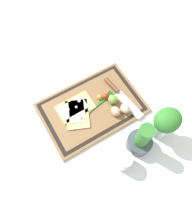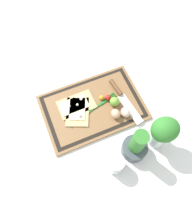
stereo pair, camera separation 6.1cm
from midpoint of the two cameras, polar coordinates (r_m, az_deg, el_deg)
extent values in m
plane|color=white|center=(1.12, -2.67, 0.88)|extent=(6.00, 6.00, 0.00)
cube|color=brown|center=(1.11, -2.69, 1.04)|extent=(0.51, 0.34, 0.01)
cube|color=black|center=(1.11, -2.71, 1.22)|extent=(0.48, 0.31, 0.00)
cube|color=brown|center=(1.11, -2.71, 1.25)|extent=(0.44, 0.28, 0.00)
cube|color=tan|center=(1.11, -7.04, 1.17)|extent=(0.18, 0.11, 0.01)
cube|color=beige|center=(1.10, -7.69, 0.95)|extent=(0.14, 0.08, 0.00)
sphere|color=silver|center=(1.11, -6.01, 2.79)|extent=(0.02, 0.02, 0.02)
sphere|color=silver|center=(1.09, -8.77, 0.51)|extent=(0.01, 0.01, 0.01)
cube|color=tan|center=(1.09, -6.56, -0.56)|extent=(0.16, 0.19, 0.01)
cube|color=beige|center=(1.09, -6.65, 0.12)|extent=(0.12, 0.14, 0.00)
sphere|color=silver|center=(1.07, -5.76, -1.55)|extent=(0.02, 0.02, 0.02)
sphere|color=silver|center=(1.09, -6.77, 1.18)|extent=(0.01, 0.01, 0.01)
cube|color=silver|center=(1.12, 7.08, 1.83)|extent=(0.06, 0.18, 0.00)
cylinder|color=brown|center=(1.15, 2.59, 6.91)|extent=(0.03, 0.10, 0.02)
ellipsoid|color=tan|center=(1.07, 3.53, 0.08)|extent=(0.04, 0.05, 0.04)
ellipsoid|color=beige|center=(1.08, 5.98, 0.79)|extent=(0.04, 0.05, 0.04)
sphere|color=#70A838|center=(1.10, 2.80, 3.21)|extent=(0.05, 0.05, 0.05)
sphere|color=red|center=(1.11, 0.93, 4.04)|extent=(0.03, 0.03, 0.03)
sphere|color=orange|center=(1.11, -0.69, 3.79)|extent=(0.03, 0.03, 0.03)
cylinder|color=#2D7528|center=(1.09, -2.59, 0.48)|extent=(0.28, 0.06, 0.01)
cylinder|color=#2D7528|center=(1.09, -2.59, 0.48)|extent=(0.28, 0.08, 0.01)
cylinder|color=#2D7528|center=(1.09, -2.59, 0.48)|extent=(0.27, 0.10, 0.01)
cylinder|color=#3D474C|center=(1.03, 9.47, -8.11)|extent=(0.12, 0.12, 0.07)
cylinder|color=#2D7528|center=(0.95, 10.32, -6.58)|extent=(0.06, 0.06, 0.18)
cylinder|color=silver|center=(1.00, 5.26, -12.71)|extent=(0.08, 0.08, 0.09)
cylinder|color=#B73323|center=(1.02, 5.13, -12.99)|extent=(0.07, 0.07, 0.03)
cylinder|color=silver|center=(0.95, 5.51, -12.14)|extent=(0.08, 0.08, 0.01)
cylinder|color=silver|center=(1.05, 15.00, -4.32)|extent=(0.08, 0.08, 0.11)
ellipsoid|color=#2D7528|center=(0.96, 16.51, -2.17)|extent=(0.13, 0.11, 0.10)
camera|label=1|loc=(0.03, -91.64, -3.68)|focal=35.00mm
camera|label=2|loc=(0.03, 88.36, 3.68)|focal=35.00mm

